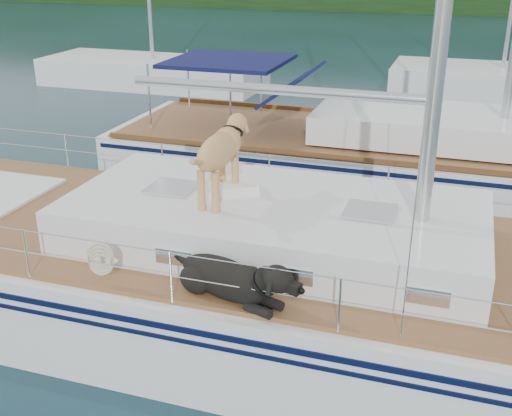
% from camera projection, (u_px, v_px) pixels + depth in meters
% --- Properties ---
extents(ground, '(120.00, 120.00, 0.00)m').
position_uv_depth(ground, '(217.00, 315.00, 8.92)').
color(ground, black).
rests_on(ground, ground).
extents(shore_bank, '(92.00, 1.00, 1.20)m').
position_uv_depth(shore_bank, '(437.00, 3.00, 49.25)').
color(shore_bank, '#595147').
rests_on(shore_bank, ground).
extents(main_sailboat, '(12.00, 3.84, 14.01)m').
position_uv_depth(main_sailboat, '(223.00, 273.00, 8.63)').
color(main_sailboat, white).
rests_on(main_sailboat, ground).
extents(neighbor_sailboat, '(11.00, 3.50, 13.30)m').
position_uv_depth(neighbor_sailboat, '(380.00, 161.00, 13.28)').
color(neighbor_sailboat, white).
rests_on(neighbor_sailboat, ground).
extents(bg_boat_west, '(8.00, 3.00, 11.65)m').
position_uv_depth(bg_boat_west, '(154.00, 73.00, 23.36)').
color(bg_boat_west, white).
rests_on(bg_boat_west, ground).
extents(bg_boat_center, '(7.20, 3.00, 11.65)m').
position_uv_depth(bg_boat_center, '(501.00, 83.00, 21.63)').
color(bg_boat_center, white).
rests_on(bg_boat_center, ground).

